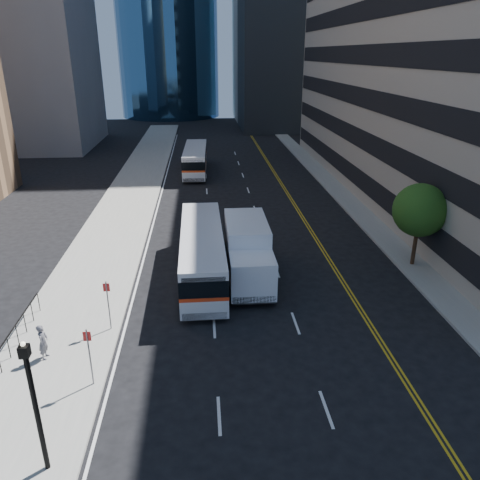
{
  "coord_description": "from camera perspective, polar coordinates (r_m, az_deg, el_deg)",
  "views": [
    {
      "loc": [
        -3.83,
        -17.51,
        12.34
      ],
      "look_at": [
        -1.9,
        6.22,
        2.8
      ],
      "focal_mm": 35.0,
      "sensor_mm": 36.0,
      "label": 1
    }
  ],
  "objects": [
    {
      "name": "street_tree",
      "position": [
        29.85,
        21.09,
        3.4
      ],
      "size": [
        3.2,
        3.2,
        5.1
      ],
      "color": "#332114",
      "rests_on": "sidewalk_east"
    },
    {
      "name": "bus_rear",
      "position": [
        52.36,
        -5.46,
        9.8
      ],
      "size": [
        2.64,
        10.75,
        2.76
      ],
      "rotation": [
        0.0,
        0.0,
        -0.03
      ],
      "color": "white",
      "rests_on": "ground"
    },
    {
      "name": "pedestrian",
      "position": [
        21.95,
        -22.87,
        -11.36
      ],
      "size": [
        0.41,
        0.6,
        1.6
      ],
      "primitive_type": "imported",
      "rotation": [
        0.0,
        0.0,
        1.53
      ],
      "color": "#525158",
      "rests_on": "sidewalk_west"
    },
    {
      "name": "bus_front",
      "position": [
        27.36,
        -4.63,
        -1.47
      ],
      "size": [
        2.51,
        11.04,
        2.84
      ],
      "rotation": [
        0.0,
        0.0,
        0.01
      ],
      "color": "silver",
      "rests_on": "ground"
    },
    {
      "name": "ground",
      "position": [
        21.76,
        6.49,
        -12.87
      ],
      "size": [
        160.0,
        160.0,
        0.0
      ],
      "primitive_type": "plane",
      "color": "black",
      "rests_on": "ground"
    },
    {
      "name": "midrise_west",
      "position": [
        73.78,
        -26.13,
        23.86
      ],
      "size": [
        18.0,
        18.0,
        35.0
      ],
      "primitive_type": "cube",
      "color": "gray",
      "rests_on": "ground"
    },
    {
      "name": "sidewalk_east",
      "position": [
        46.07,
        11.77,
        5.94
      ],
      "size": [
        2.0,
        90.0,
        0.15
      ],
      "primitive_type": "cube",
      "color": "gray",
      "rests_on": "ground"
    },
    {
      "name": "sidewalk_west",
      "position": [
        44.75,
        -13.09,
        5.36
      ],
      "size": [
        5.0,
        90.0,
        0.15
      ],
      "primitive_type": "cube",
      "color": "gray",
      "rests_on": "ground"
    },
    {
      "name": "box_truck",
      "position": [
        26.83,
        0.98,
        -1.43
      ],
      "size": [
        2.42,
        6.91,
        3.3
      ],
      "rotation": [
        0.0,
        0.0,
        -0.0
      ],
      "color": "white",
      "rests_on": "ground"
    },
    {
      "name": "lamp_post",
      "position": [
        15.87,
        -23.74,
        -17.66
      ],
      "size": [
        0.28,
        0.28,
        4.56
      ],
      "color": "black",
      "rests_on": "sidewalk_west"
    }
  ]
}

